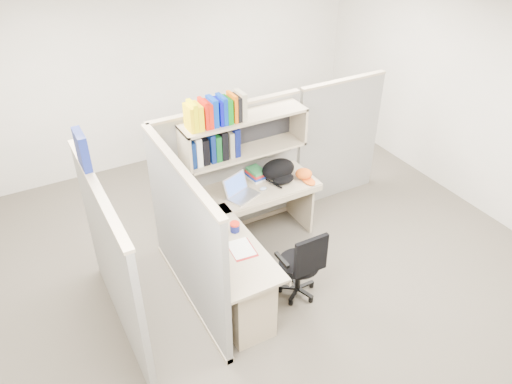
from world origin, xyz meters
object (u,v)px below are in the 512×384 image
desk (246,269)px  backpack (281,171)px  laptop (243,188)px  task_chair (300,274)px  snack_canister (235,227)px

desk → backpack: (0.89, 0.85, 0.41)m
desk → laptop: size_ratio=5.27×
desk → laptop: bearing=64.2°
backpack → task_chair: (-0.38, -1.05, -0.54)m
backpack → snack_canister: 1.06m
task_chair → backpack: bearing=70.0°
laptop → backpack: 0.54m
laptop → backpack: size_ratio=0.83×
desk → backpack: size_ratio=4.38×
desk → task_chair: 0.57m
laptop → task_chair: (0.15, -0.95, -0.54)m
backpack → task_chair: bearing=-108.0°
desk → laptop: laptop is taller
laptop → snack_canister: (-0.35, -0.49, -0.07)m
task_chair → laptop: bearing=98.9°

